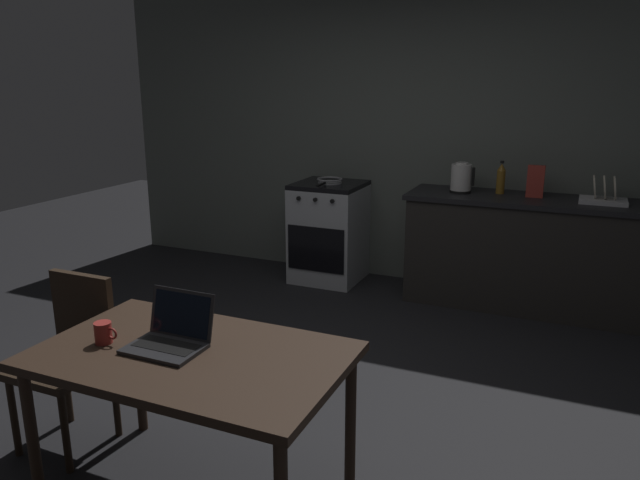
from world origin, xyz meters
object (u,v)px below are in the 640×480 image
Objects in this scene: stove_oven at (329,232)px; electric_kettle at (461,178)px; chair at (72,350)px; bottle_b at (501,178)px; coffee_mug at (104,333)px; cereal_box at (535,181)px; frying_pan at (329,181)px; laptop at (170,337)px; dish_rack at (603,197)px; dining_table at (192,367)px.

electric_kettle is at bearing 0.12° from stove_oven.
chair is 3.25× the size of bottle_b.
bottle_b reaches higher than coffee_mug.
stove_oven is 1.05× the size of chair.
stove_oven is at bearing -176.84° from bottle_b.
cereal_box is 0.28m from bottle_b.
stove_oven is at bearing 117.32° from frying_pan.
cereal_box reaches higher than laptop.
coffee_mug is (-0.29, -0.09, 0.00)m from laptop.
frying_pan is at bearing 79.23° from chair.
cereal_box is 0.51m from dish_rack.
cereal_box is at bearing 177.71° from dish_rack.
coffee_mug is at bearing -115.40° from cereal_box.
bottle_b is at bearing 69.12° from coffee_mug.
frying_pan is 1.58× the size of cereal_box.
electric_kettle is 0.58m from cereal_box.
dish_rack is (1.61, 3.08, 0.31)m from dining_table.
electric_kettle is (1.19, 0.00, 0.58)m from stove_oven.
chair is at bearing -130.04° from dish_rack.
stove_oven is 3.15m from dining_table.
cereal_box is (1.22, 3.09, 0.28)m from laptop.
stove_oven reaches higher than chair.
cereal_box reaches higher than chair.
electric_kettle is 2.20× the size of coffee_mug.
dish_rack is (2.25, 0.03, 0.02)m from frying_pan.
electric_kettle is 0.93× the size of bottle_b.
coffee_mug is 3.74m from dish_rack.
dining_table is 3.13m from frying_pan.
bottle_b is at bearing 14.55° from electric_kettle.
bottle_b reaches higher than dining_table.
frying_pan is at bearing -62.68° from stove_oven.
chair is 3.28m from electric_kettle.
cereal_box is at bearing -12.38° from bottle_b.
laptop is at bearing -17.45° from chair.
cereal_box is 0.75× the size of dish_rack.
frying_pan is at bearing 93.67° from laptop.
frying_pan is at bearing -175.77° from bottle_b.
stove_oven is 3.59× the size of cereal_box.
chair is 3.43× the size of cereal_box.
dish_rack reaches higher than dining_table.
frying_pan reaches higher than stove_oven.
laptop is at bearing -106.73° from bottle_b.
dish_rack is at bearing 0.75° from frying_pan.
cereal_box is 0.95× the size of bottle_b.
dish_rack reaches higher than laptop.
electric_kettle is at bearing 180.00° from dish_rack.
stove_oven is 2.27× the size of frying_pan.
chair is 3.49m from bottle_b.
coffee_mug is at bearing -85.28° from stove_oven.
dish_rack is at bearing 43.27° from chair.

